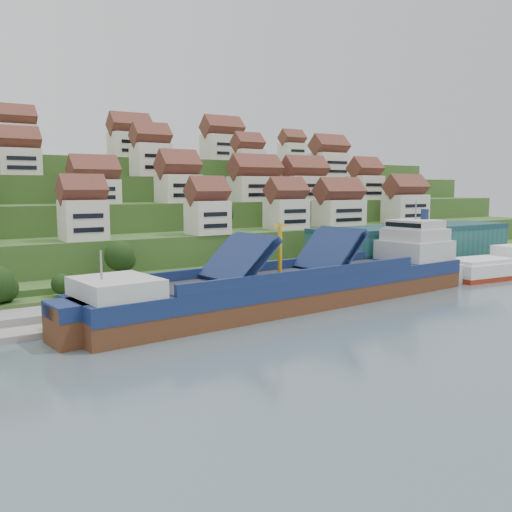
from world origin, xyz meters
TOP-DOWN VIEW (x-y plane):
  - ground at (0.00, 0.00)m, footprint 300.00×300.00m
  - quay at (20.00, 15.00)m, footprint 180.00×14.00m
  - hillside at (0.00, 103.55)m, footprint 260.00×128.00m
  - hillside_village at (1.49, 60.24)m, footprint 162.88×65.22m
  - hillside_trees at (-12.31, 43.25)m, footprint 130.85×62.51m
  - warehouse at (52.00, 17.00)m, footprint 60.00×15.00m
  - flagpole at (18.11, 10.00)m, footprint 1.28×0.16m
  - cargo_ship at (3.16, 0.14)m, footprint 85.61×19.01m
  - second_ship at (62.25, -0.32)m, footprint 28.95×12.92m

SIDE VIEW (x-z plane):
  - ground at x=0.00m, z-range 0.00..0.00m
  - quay at x=20.00m, z-range 0.00..2.20m
  - second_ship at x=62.25m, z-range -1.62..6.54m
  - cargo_ship at x=3.16m, z-range -5.92..13.00m
  - flagpole at x=18.11m, z-range 2.88..10.88m
  - warehouse at x=52.00m, z-range 2.20..12.20m
  - hillside at x=0.00m, z-range -4.84..26.16m
  - hillside_trees at x=-12.31m, z-range 0.48..31.51m
  - hillside_village at x=1.49m, z-range 9.87..38.56m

